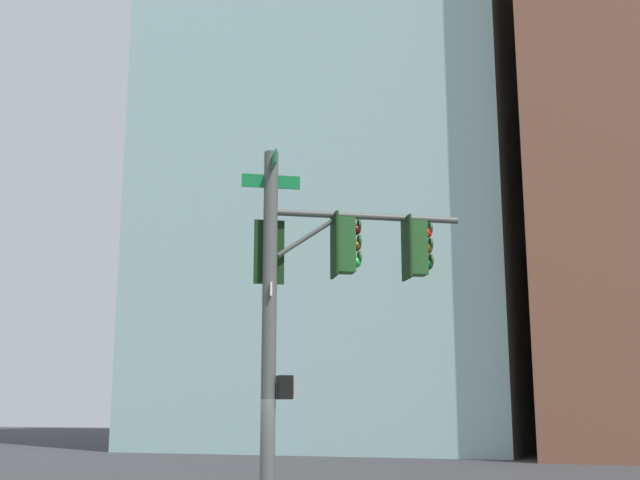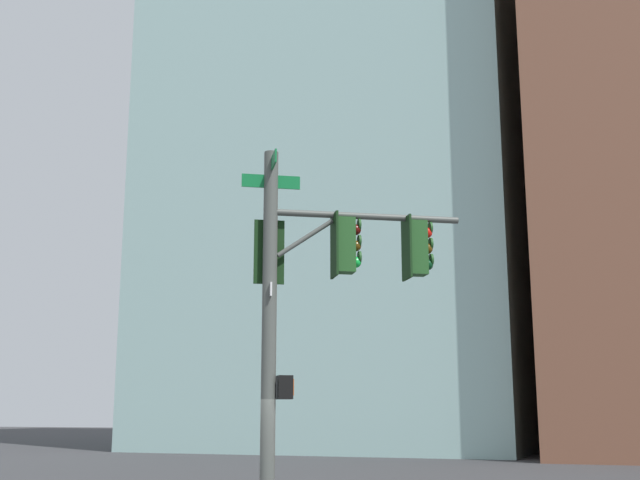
% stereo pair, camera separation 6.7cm
% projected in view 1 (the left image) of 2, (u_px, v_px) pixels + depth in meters
% --- Properties ---
extents(signal_pole_assembly, '(2.45, 3.48, 6.90)m').
position_uv_depth(signal_pole_assembly, '(311.00, 289.00, 14.48)').
color(signal_pole_assembly, '#4C514C').
rests_on(signal_pole_assembly, ground_plane).
extents(building_brick_midblock, '(20.73, 16.97, 39.31)m').
position_uv_depth(building_brick_midblock, '(572.00, 189.00, 64.64)').
color(building_brick_midblock, '#4C3328').
rests_on(building_brick_midblock, ground_plane).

